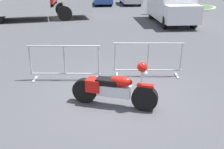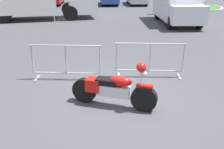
{
  "view_description": "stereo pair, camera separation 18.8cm",
  "coord_description": "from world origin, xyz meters",
  "views": [
    {
      "loc": [
        -0.83,
        -5.62,
        3.0
      ],
      "look_at": [
        -0.18,
        0.04,
        0.65
      ],
      "focal_mm": 40.0,
      "sensor_mm": 36.0,
      "label": 1
    },
    {
      "loc": [
        -0.64,
        -5.64,
        3.0
      ],
      "look_at": [
        -0.18,
        0.04,
        0.65
      ],
      "focal_mm": 40.0,
      "sensor_mm": 36.0,
      "label": 2
    }
  ],
  "objects": [
    {
      "name": "delivery_van",
      "position": [
        4.66,
        9.92,
        1.24
      ],
      "size": [
        2.13,
        5.06,
        2.31
      ],
      "rotation": [
        0.0,
        0.0,
        -1.6
      ],
      "color": "silver",
      "rests_on": "ground"
    },
    {
      "name": "planter_island",
      "position": [
        8.56,
        16.33,
        0.18
      ],
      "size": [
        4.8,
        4.8,
        0.93
      ],
      "color": "#ADA89E",
      "rests_on": "ground"
    },
    {
      "name": "ground_plane",
      "position": [
        0.0,
        0.0,
        0.0
      ],
      "size": [
        120.0,
        120.0,
        0.0
      ],
      "primitive_type": "plane",
      "color": "#424247"
    },
    {
      "name": "crowd_barrier_far",
      "position": [
        1.07,
        1.36,
        0.55
      ],
      "size": [
        2.09,
        0.68,
        1.07
      ],
      "rotation": [
        0.0,
        0.0,
        -0.13
      ],
      "color": "#9EA0A5",
      "rests_on": "ground"
    },
    {
      "name": "crowd_barrier_near",
      "position": [
        -1.42,
        1.36,
        0.55
      ],
      "size": [
        2.09,
        0.68,
        1.07
      ],
      "rotation": [
        0.0,
        0.0,
        -0.13
      ],
      "color": "#9EA0A5",
      "rests_on": "ground"
    },
    {
      "name": "motorcycle",
      "position": [
        -0.18,
        -0.36,
        0.45
      ],
      "size": [
        2.0,
        0.95,
        1.18
      ],
      "rotation": [
        0.0,
        0.0,
        -0.39
      ],
      "color": "black",
      "rests_on": "ground"
    },
    {
      "name": "pedestrian",
      "position": [
        4.41,
        13.31,
        0.92
      ],
      "size": [
        0.43,
        0.43,
        1.69
      ],
      "rotation": [
        0.0,
        0.0,
        5.94
      ],
      "color": "#262838",
      "rests_on": "ground"
    }
  ]
}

